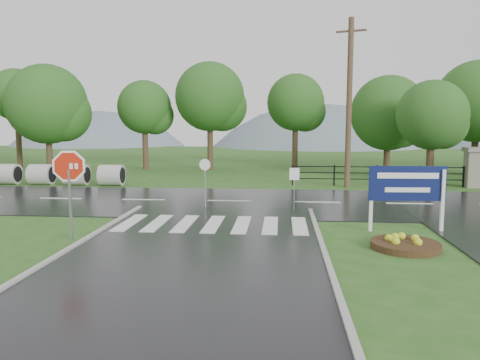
# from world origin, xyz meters

# --- Properties ---
(ground) EXTENTS (120.00, 120.00, 0.00)m
(ground) POSITION_xyz_m (0.00, 0.00, 0.00)
(ground) COLOR #2B571D
(ground) RESTS_ON ground
(main_road) EXTENTS (90.00, 8.00, 0.04)m
(main_road) POSITION_xyz_m (0.00, 10.00, 0.00)
(main_road) COLOR black
(main_road) RESTS_ON ground
(walkway) EXTENTS (2.20, 11.00, 0.04)m
(walkway) POSITION_xyz_m (8.50, 4.00, 0.00)
(walkway) COLOR #242426
(walkway) RESTS_ON ground
(crosswalk) EXTENTS (6.50, 2.80, 0.02)m
(crosswalk) POSITION_xyz_m (0.00, 5.00, 0.06)
(crosswalk) COLOR silver
(crosswalk) RESTS_ON ground
(curb_right) EXTENTS (0.15, 24.00, 0.12)m
(curb_right) POSITION_xyz_m (3.55, -4.00, 0.00)
(curb_right) COLOR #A3A39B
(curb_right) RESTS_ON ground
(pillar_west) EXTENTS (1.00, 1.00, 2.24)m
(pillar_west) POSITION_xyz_m (13.00, 16.00, 1.18)
(pillar_west) COLOR gray
(pillar_west) RESTS_ON ground
(fence_west) EXTENTS (9.58, 0.08, 1.20)m
(fence_west) POSITION_xyz_m (7.75, 16.00, 0.72)
(fence_west) COLOR black
(fence_west) RESTS_ON ground
(hills) EXTENTS (102.00, 48.00, 48.00)m
(hills) POSITION_xyz_m (3.49, 65.00, -15.54)
(hills) COLOR slate
(hills) RESTS_ON ground
(treeline) EXTENTS (83.20, 5.20, 10.00)m
(treeline) POSITION_xyz_m (1.00, 24.00, 0.00)
(treeline) COLOR #205019
(treeline) RESTS_ON ground
(culvert_pipes) EXTENTS (11.80, 1.20, 1.20)m
(culvert_pipes) POSITION_xyz_m (-12.62, 15.00, 0.60)
(culvert_pipes) COLOR #9E9B93
(culvert_pipes) RESTS_ON ground
(stop_sign) EXTENTS (1.24, 0.44, 2.94)m
(stop_sign) POSITION_xyz_m (-4.03, 2.58, 2.03)
(stop_sign) COLOR #939399
(stop_sign) RESTS_ON ground
(estate_billboard) EXTENTS (2.49, 0.18, 2.18)m
(estate_billboard) POSITION_xyz_m (6.47, 4.66, 1.50)
(estate_billboard) COLOR silver
(estate_billboard) RESTS_ON ground
(flower_bed) EXTENTS (1.95, 1.95, 0.39)m
(flower_bed) POSITION_xyz_m (5.91, 2.48, 0.14)
(flower_bed) COLOR #332111
(flower_bed) RESTS_ON ground
(reg_sign_small) EXTENTS (0.40, 0.05, 1.79)m
(reg_sign_small) POSITION_xyz_m (2.88, 7.83, 1.30)
(reg_sign_small) COLOR #939399
(reg_sign_small) RESTS_ON ground
(reg_sign_round) EXTENTS (0.48, 0.10, 2.08)m
(reg_sign_round) POSITION_xyz_m (-0.85, 8.43, 1.33)
(reg_sign_round) COLOR #939399
(reg_sign_round) RESTS_ON ground
(utility_pole_east) EXTENTS (1.59, 0.60, 9.23)m
(utility_pole_east) POSITION_xyz_m (6.03, 15.50, 4.69)
(utility_pole_east) COLOR #473523
(utility_pole_east) RESTS_ON ground
(entrance_tree_left) EXTENTS (4.07, 4.07, 6.08)m
(entrance_tree_left) POSITION_xyz_m (11.11, 17.50, 4.02)
(entrance_tree_left) COLOR #3D2B1C
(entrance_tree_left) RESTS_ON ground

